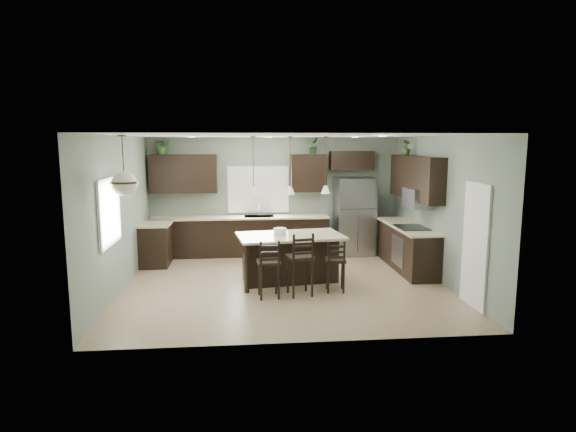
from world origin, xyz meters
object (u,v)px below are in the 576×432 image
at_px(bar_stool_left, 269,269).
at_px(bar_stool_right, 335,266).
at_px(refrigerator, 354,216).
at_px(plant_back_left, 163,145).
at_px(serving_dish, 280,232).
at_px(kitchen_island, 290,258).
at_px(bar_stool_center, 300,264).

distance_m(bar_stool_left, bar_stool_right, 1.24).
distance_m(refrigerator, plant_back_left, 4.80).
bearing_deg(plant_back_left, serving_dish, -44.19).
bearing_deg(kitchen_island, refrigerator, 43.32).
height_order(refrigerator, serving_dish, refrigerator).
height_order(kitchen_island, plant_back_left, plant_back_left).
relative_size(refrigerator, kitchen_island, 0.93).
bearing_deg(bar_stool_left, refrigerator, 49.96).
bearing_deg(bar_stool_left, plant_back_left, 119.47).
relative_size(bar_stool_center, plant_back_left, 2.69).
bearing_deg(refrigerator, bar_stool_center, -118.99).
bearing_deg(bar_stool_center, bar_stool_left, 178.15).
relative_size(serving_dish, plant_back_left, 0.57).
distance_m(refrigerator, serving_dish, 2.96).
xyz_separation_m(refrigerator, plant_back_left, (-4.48, 0.23, 1.69)).
bearing_deg(bar_stool_left, kitchen_island, 58.87).
distance_m(serving_dish, bar_stool_right, 1.27).
height_order(bar_stool_center, bar_stool_right, bar_stool_center).
distance_m(serving_dish, bar_stool_left, 1.05).
xyz_separation_m(serving_dish, bar_stool_left, (-0.27, -0.90, -0.48)).
bearing_deg(bar_stool_center, kitchen_island, 85.25).
bearing_deg(bar_stool_right, refrigerator, 76.87).
xyz_separation_m(bar_stool_left, bar_stool_right, (1.22, 0.23, -0.04)).
bearing_deg(serving_dish, bar_stool_center, -70.67).
bearing_deg(bar_stool_right, kitchen_island, 143.52).
xyz_separation_m(bar_stool_left, plant_back_left, (-2.25, 3.35, 2.09)).
bearing_deg(serving_dish, refrigerator, 48.44).
relative_size(bar_stool_right, plant_back_left, 2.25).
xyz_separation_m(kitchen_island, bar_stool_right, (0.75, -0.70, 0.02)).
distance_m(refrigerator, bar_stool_right, 3.09).
relative_size(refrigerator, bar_stool_center, 1.62).
height_order(serving_dish, plant_back_left, plant_back_left).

